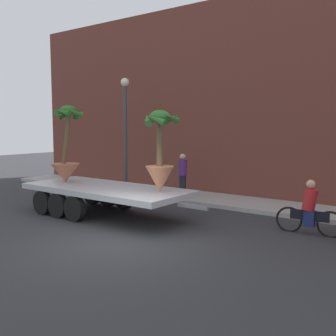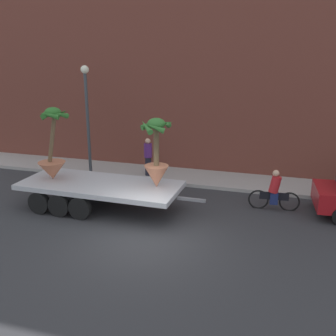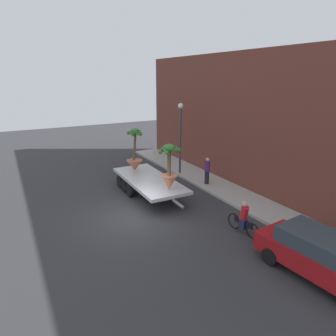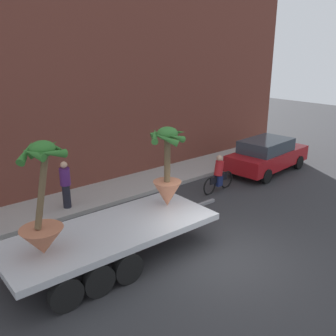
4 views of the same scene
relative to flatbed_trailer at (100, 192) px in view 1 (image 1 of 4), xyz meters
The scene contains 9 objects.
ground_plane 3.32m from the flatbed_trailer, 34.62° to the right, with size 60.00×60.00×0.00m, color #2D2D30.
sidewalk 5.07m from the flatbed_trailer, 58.05° to the left, with size 24.00×2.20×0.15m, color #A39E99.
building_facade 7.31m from the flatbed_trailer, 65.97° to the left, with size 24.00×1.20×8.09m, color brown.
flatbed_trailer is the anchor object (origin of this frame).
potted_palm_rear 2.68m from the flatbed_trailer, ahead, with size 1.19×1.23×2.45m.
potted_palm_middle 1.97m from the flatbed_trailer, behind, with size 1.25×1.11×2.69m.
cyclist 6.58m from the flatbed_trailer, 15.02° to the left, with size 1.84×0.37×1.54m.
pedestrian_near_gate 3.89m from the flatbed_trailer, 78.93° to the left, with size 0.36×0.36×1.71m.
street_lamp 4.69m from the flatbed_trailer, 119.81° to the left, with size 0.36×0.36×4.83m.
Camera 1 is at (6.75, -7.26, 2.97)m, focal length 41.95 mm.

